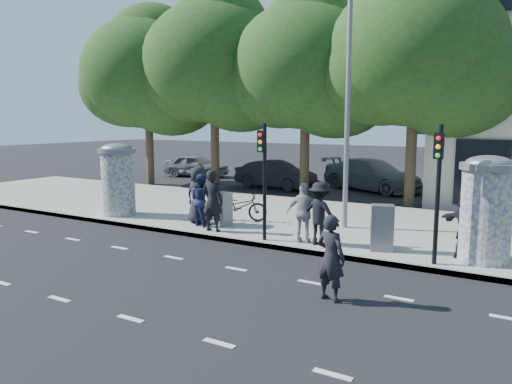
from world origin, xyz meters
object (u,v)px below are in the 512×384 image
Objects in this scene: traffic_pole_far at (438,180)px; car_left at (196,166)px; traffic_pole_near at (264,170)px; ped_d at (320,213)px; bicycle at (240,206)px; car_right at (372,175)px; ped_f at (467,225)px; cabinet_left at (224,209)px; cabinet_right at (382,228)px; ped_b at (213,201)px; ped_c at (201,200)px; man_road at (331,258)px; ad_column_left at (118,178)px; ad_column_right at (486,207)px; car_mid at (276,175)px; ped_e at (304,213)px; ped_a at (198,195)px; street_lamp at (347,83)px.

car_left is at bearing 142.94° from traffic_pole_far.
traffic_pole_near is 1.88× the size of ped_d.
bicycle is 10.87m from car_right.
car_left is at bearing 133.75° from traffic_pole_near.
ped_f is 21.67m from car_left.
cabinet_left is 5.54m from cabinet_right.
ped_b reaches higher than cabinet_right.
ped_c is at bearing -121.32° from cabinet_left.
ped_d is 12.73m from car_right.
man_road is at bearing -152.92° from bicycle.
ped_d reaches higher than bicycle.
car_left is at bearing -39.75° from ped_c.
ad_column_left is 4.64m from ped_b.
ped_c is 0.41× the size of car_left.
car_right is (-6.68, 11.95, -0.73)m from ad_column_right.
car_mid reaches higher than car_left.
ad_column_left is at bearing -179.47° from car_mid.
ad_column_left is 4.49m from cabinet_left.
cabinet_left is 11.77m from car_right.
ped_f is 0.42× the size of car_left.
ped_d is at bearing 167.84° from ped_e.
ped_e is (1.12, 0.37, -1.21)m from traffic_pole_near.
bicycle is at bearing -90.18° from ped_b.
car_left is at bearing 154.59° from cabinet_left.
ad_column_left reaches higher than ped_e.
ped_b is at bearing -153.57° from car_left.
ped_a is 1.36m from ped_b.
car_left is at bearing 79.26° from car_mid.
ped_a is 15.30m from car_left.
bicycle is at bearing -30.82° from man_road.
ad_column_left is 3.50m from ped_a.
ped_a is 1.12× the size of ped_e.
car_left is at bearing 143.66° from street_lamp.
ad_column_right is at bearing 173.87° from ped_e.
ped_f is 2.12m from cabinet_right.
ad_column_left is 3.83m from ped_c.
street_lamp is (1.40, 2.84, 2.56)m from traffic_pole_near.
ped_c is at bearing 133.58° from bicycle.
traffic_pole_near is 3.47m from ped_a.
street_lamp is 1.90× the size of car_left.
ped_f is at bearing -179.54° from ped_b.
street_lamp is at bearing 14.94° from ad_column_left.
ped_e is 18.65m from car_left.
ped_f is at bearing 21.77° from cabinet_left.
traffic_pole_far is at bearing 14.29° from cabinet_left.
street_lamp is at bearing 48.67° from cabinet_left.
car_left is (-12.52, 13.08, -1.51)m from traffic_pole_near.
bicycle is 1.55× the size of cabinet_right.
car_left is (-10.38, 11.03, 0.06)m from bicycle.
ped_e reaches higher than cabinet_right.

